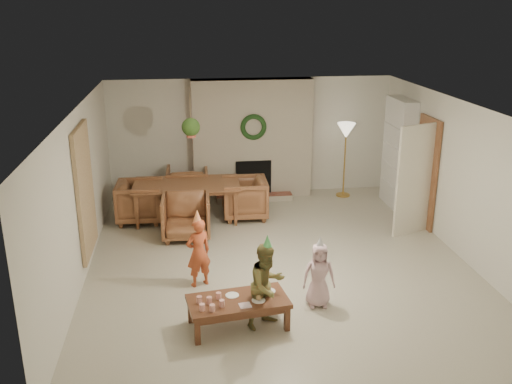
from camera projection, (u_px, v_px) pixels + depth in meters
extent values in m
plane|color=#B7B29E|center=(277.00, 260.00, 9.14)|extent=(7.00, 7.00, 0.00)
plane|color=white|center=(280.00, 107.00, 8.34)|extent=(7.00, 7.00, 0.00)
plane|color=silver|center=(251.00, 137.00, 12.02)|extent=(7.00, 0.00, 7.00)
plane|color=silver|center=(339.00, 298.00, 5.45)|extent=(7.00, 0.00, 7.00)
plane|color=silver|center=(80.00, 195.00, 8.37)|extent=(0.00, 7.00, 7.00)
plane|color=silver|center=(461.00, 180.00, 9.11)|extent=(0.00, 7.00, 7.00)
cube|color=maroon|center=(252.00, 139.00, 11.84)|extent=(2.50, 0.40, 2.50)
cube|color=maroon|center=(254.00, 198.00, 11.89)|extent=(1.60, 0.30, 0.12)
cube|color=black|center=(253.00, 178.00, 11.92)|extent=(0.75, 0.12, 0.75)
torus|color=#143614|center=(254.00, 127.00, 11.52)|extent=(0.54, 0.10, 0.54)
cylinder|color=gold|center=(343.00, 195.00, 12.19)|extent=(0.30, 0.30, 0.03)
cylinder|color=gold|center=(345.00, 163.00, 11.96)|extent=(0.03, 0.03, 1.44)
cone|color=beige|center=(346.00, 131.00, 11.74)|extent=(0.38, 0.38, 0.32)
cube|color=white|center=(398.00, 153.00, 11.30)|extent=(0.30, 1.00, 2.20)
cube|color=white|center=(395.00, 184.00, 11.50)|extent=(0.30, 0.92, 0.03)
cube|color=white|center=(396.00, 165.00, 11.37)|extent=(0.30, 0.92, 0.03)
cube|color=white|center=(398.00, 146.00, 11.25)|extent=(0.30, 0.92, 0.03)
cube|color=white|center=(400.00, 126.00, 11.12)|extent=(0.30, 0.92, 0.03)
cube|color=#A9421F|center=(397.00, 180.00, 11.31)|extent=(0.20, 0.40, 0.24)
cube|color=navy|center=(395.00, 158.00, 11.37)|extent=(0.20, 0.44, 0.24)
cube|color=#A29722|center=(399.00, 141.00, 11.11)|extent=(0.20, 0.36, 0.22)
cube|color=brown|center=(426.00, 172.00, 10.30)|extent=(0.05, 0.86, 2.04)
cube|color=beige|center=(415.00, 180.00, 9.91)|extent=(0.77, 0.32, 2.00)
cube|color=tan|center=(85.00, 191.00, 8.56)|extent=(0.06, 1.20, 2.00)
imported|color=brown|center=(187.00, 202.00, 10.76)|extent=(2.05, 1.18, 0.71)
imported|color=brown|center=(186.00, 217.00, 9.92)|extent=(0.86, 0.89, 0.78)
imported|color=brown|center=(188.00, 186.00, 11.58)|extent=(0.86, 0.89, 0.78)
imported|color=brown|center=(140.00, 201.00, 10.67)|extent=(0.89, 0.86, 0.78)
imported|color=brown|center=(244.00, 198.00, 10.85)|extent=(0.89, 0.86, 0.78)
cylinder|color=tan|center=(190.00, 114.00, 9.70)|extent=(0.01, 0.01, 0.70)
cylinder|color=#B04938|center=(191.00, 134.00, 9.81)|extent=(0.16, 0.16, 0.12)
sphere|color=#254517|center=(191.00, 127.00, 9.77)|extent=(0.32, 0.32, 0.32)
cube|color=brown|center=(238.00, 301.00, 7.16)|extent=(1.34, 0.80, 0.06)
cube|color=brown|center=(238.00, 306.00, 7.18)|extent=(1.23, 0.69, 0.08)
cube|color=brown|center=(197.00, 332.00, 6.84)|extent=(0.08, 0.08, 0.33)
cube|color=brown|center=(287.00, 319.00, 7.13)|extent=(0.08, 0.08, 0.33)
cube|color=brown|center=(191.00, 311.00, 7.31)|extent=(0.08, 0.08, 0.33)
cube|color=brown|center=(275.00, 299.00, 7.60)|extent=(0.08, 0.08, 0.33)
cylinder|color=white|center=(202.00, 307.00, 6.88)|extent=(0.08, 0.08, 0.09)
cylinder|color=white|center=(199.00, 300.00, 7.06)|extent=(0.08, 0.08, 0.09)
cylinder|color=white|center=(212.00, 308.00, 6.86)|extent=(0.08, 0.08, 0.09)
cylinder|color=white|center=(209.00, 300.00, 7.04)|extent=(0.08, 0.08, 0.09)
cylinder|color=white|center=(222.00, 303.00, 6.97)|extent=(0.08, 0.08, 0.09)
cylinder|color=white|center=(219.00, 296.00, 7.15)|extent=(0.08, 0.08, 0.09)
cylinder|color=white|center=(232.00, 295.00, 7.24)|extent=(0.20, 0.20, 0.01)
cylinder|color=white|center=(259.00, 300.00, 7.12)|extent=(0.20, 0.20, 0.01)
cylinder|color=white|center=(269.00, 291.00, 7.35)|extent=(0.20, 0.20, 0.01)
sphere|color=tan|center=(259.00, 298.00, 7.11)|extent=(0.08, 0.08, 0.07)
cube|color=#DCA2B9|center=(245.00, 305.00, 7.00)|extent=(0.17, 0.17, 0.01)
cube|color=#DCA2B9|center=(260.00, 289.00, 7.40)|extent=(0.17, 0.17, 0.01)
imported|color=#B64927|center=(198.00, 253.00, 8.17)|extent=(0.45, 0.38, 1.05)
cone|color=#F9D453|center=(197.00, 216.00, 7.99)|extent=(0.15, 0.15, 0.20)
imported|color=#985A29|center=(267.00, 285.00, 7.14)|extent=(0.69, 0.66, 1.13)
cone|color=#4EB65C|center=(267.00, 242.00, 6.94)|extent=(0.16, 0.16, 0.18)
imported|color=beige|center=(319.00, 275.00, 7.64)|extent=(0.47, 0.33, 0.91)
cone|color=#BCBBC2|center=(320.00, 242.00, 7.48)|extent=(0.14, 0.14, 0.16)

